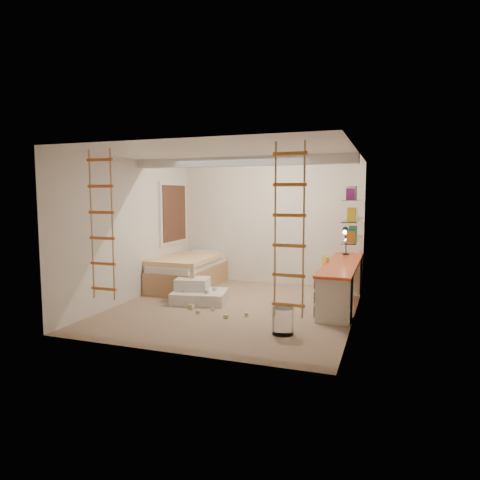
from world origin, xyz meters
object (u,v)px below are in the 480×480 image
at_px(desk, 342,282).
at_px(swivel_chair, 324,285).
at_px(bed, 188,272).
at_px(play_platform, 198,293).

height_order(desk, swivel_chair, swivel_chair).
distance_m(desk, bed, 3.22).
distance_m(swivel_chair, play_platform, 2.31).
bearing_deg(swivel_chair, desk, -16.20).
relative_size(desk, bed, 1.40).
distance_m(bed, swivel_chair, 2.89).
xyz_separation_m(bed, play_platform, (0.71, -1.06, -0.16)).
xyz_separation_m(desk, play_platform, (-2.49, -0.70, -0.24)).
distance_m(bed, play_platform, 1.29).
relative_size(bed, play_platform, 1.85).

